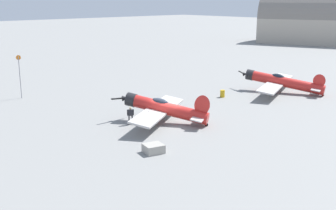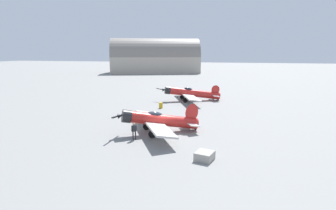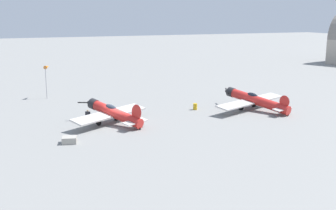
{
  "view_description": "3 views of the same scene",
  "coord_description": "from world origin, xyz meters",
  "px_view_note": "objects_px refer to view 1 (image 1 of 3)",
  "views": [
    {
      "loc": [
        29.66,
        -27.42,
        11.85
      ],
      "look_at": [
        -0.0,
        0.0,
        1.8
      ],
      "focal_mm": 46.06,
      "sensor_mm": 36.0,
      "label": 1
    },
    {
      "loc": [
        7.64,
        -27.52,
        8.61
      ],
      "look_at": [
        -1.24,
        7.38,
        1.6
      ],
      "focal_mm": 29.3,
      "sensor_mm": 36.0,
      "label": 2
    },
    {
      "loc": [
        48.16,
        -13.01,
        13.26
      ],
      "look_at": [
        -1.24,
        7.38,
        1.6
      ],
      "focal_mm": 44.86,
      "sensor_mm": 36.0,
      "label": 3
    }
  ],
  "objects_px": {
    "airplane_foreground": "(163,108)",
    "equipment_crate": "(153,148)",
    "fuel_drum": "(222,94)",
    "airplane_mid_apron": "(281,82)",
    "windsock_mast": "(19,58)",
    "ground_crew_mechanic": "(130,114)"
  },
  "relations": [
    {
      "from": "airplane_foreground",
      "to": "equipment_crate",
      "type": "bearing_deg",
      "value": 102.56
    },
    {
      "from": "airplane_foreground",
      "to": "equipment_crate",
      "type": "distance_m",
      "value": 8.57
    },
    {
      "from": "fuel_drum",
      "to": "airplane_foreground",
      "type": "bearing_deg",
      "value": -75.58
    },
    {
      "from": "airplane_mid_apron",
      "to": "windsock_mast",
      "type": "distance_m",
      "value": 32.94
    },
    {
      "from": "ground_crew_mechanic",
      "to": "equipment_crate",
      "type": "relative_size",
      "value": 0.97
    },
    {
      "from": "airplane_mid_apron",
      "to": "fuel_drum",
      "type": "bearing_deg",
      "value": 44.64
    },
    {
      "from": "ground_crew_mechanic",
      "to": "airplane_mid_apron",
      "type": "bearing_deg",
      "value": -63.84
    },
    {
      "from": "airplane_mid_apron",
      "to": "ground_crew_mechanic",
      "type": "height_order",
      "value": "airplane_mid_apron"
    },
    {
      "from": "airplane_foreground",
      "to": "ground_crew_mechanic",
      "type": "bearing_deg",
      "value": 28.82
    },
    {
      "from": "windsock_mast",
      "to": "airplane_foreground",
      "type": "bearing_deg",
      "value": 14.41
    },
    {
      "from": "ground_crew_mechanic",
      "to": "windsock_mast",
      "type": "xyz_separation_m",
      "value": [
        -18.68,
        -2.48,
        3.73
      ]
    },
    {
      "from": "airplane_mid_apron",
      "to": "ground_crew_mechanic",
      "type": "relative_size",
      "value": 7.7
    },
    {
      "from": "ground_crew_mechanic",
      "to": "fuel_drum",
      "type": "bearing_deg",
      "value": -53.73
    },
    {
      "from": "windsock_mast",
      "to": "fuel_drum",
      "type": "bearing_deg",
      "value": 46.6
    },
    {
      "from": "fuel_drum",
      "to": "windsock_mast",
      "type": "relative_size",
      "value": 0.17
    },
    {
      "from": "equipment_crate",
      "to": "ground_crew_mechanic",
      "type": "bearing_deg",
      "value": 154.7
    },
    {
      "from": "ground_crew_mechanic",
      "to": "fuel_drum",
      "type": "relative_size",
      "value": 1.94
    },
    {
      "from": "fuel_drum",
      "to": "windsock_mast",
      "type": "height_order",
      "value": "windsock_mast"
    },
    {
      "from": "airplane_foreground",
      "to": "windsock_mast",
      "type": "distance_m",
      "value": 21.26
    },
    {
      "from": "fuel_drum",
      "to": "windsock_mast",
      "type": "bearing_deg",
      "value": -133.4
    },
    {
      "from": "airplane_mid_apron",
      "to": "airplane_foreground",
      "type": "bearing_deg",
      "value": 67.93
    },
    {
      "from": "airplane_mid_apron",
      "to": "ground_crew_mechanic",
      "type": "distance_m",
      "value": 23.26
    }
  ]
}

